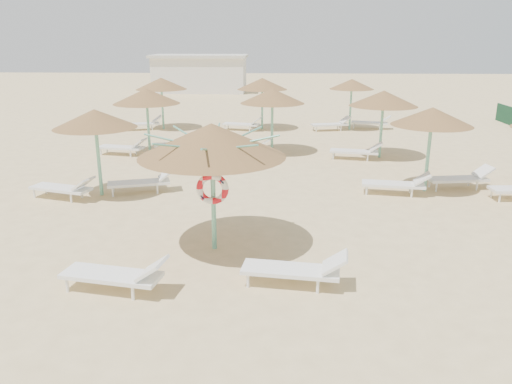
{
  "coord_description": "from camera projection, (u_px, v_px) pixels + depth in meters",
  "views": [
    {
      "loc": [
        1.08,
        -10.34,
        4.68
      ],
      "look_at": [
        0.58,
        0.55,
        1.3
      ],
      "focal_mm": 35.0,
      "sensor_mm": 36.0,
      "label": 1
    }
  ],
  "objects": [
    {
      "name": "ground",
      "position": [
        229.0,
        254.0,
        11.3
      ],
      "size": [
        120.0,
        120.0,
        0.0
      ],
      "primitive_type": "plane",
      "color": "#E1C189",
      "rests_on": "ground"
    },
    {
      "name": "main_palapa",
      "position": [
        212.0,
        141.0,
        10.84
      ],
      "size": [
        3.26,
        3.26,
        2.92
      ],
      "color": "#69B79A",
      "rests_on": "ground"
    },
    {
      "name": "palapa_field",
      "position": [
        289.0,
        99.0,
        20.19
      ],
      "size": [
        18.19,
        14.46,
        2.72
      ],
      "color": "#69B79A",
      "rests_on": "ground"
    },
    {
      "name": "lounger_main_b",
      "position": [
        298.0,
        269.0,
        9.75
      ],
      "size": [
        2.11,
        0.87,
        0.75
      ],
      "rotation": [
        0.0,
        0.0,
        -0.13
      ],
      "color": "white",
      "rests_on": "ground"
    },
    {
      "name": "service_hut",
      "position": [
        200.0,
        73.0,
        44.47
      ],
      "size": [
        8.4,
        4.4,
        3.25
      ],
      "color": "silver",
      "rests_on": "ground"
    },
    {
      "name": "lounger_main_a",
      "position": [
        118.0,
        274.0,
        9.52
      ],
      "size": [
        2.15,
        0.98,
        0.75
      ],
      "rotation": [
        0.0,
        0.0,
        -0.18
      ],
      "color": "white",
      "rests_on": "ground"
    }
  ]
}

